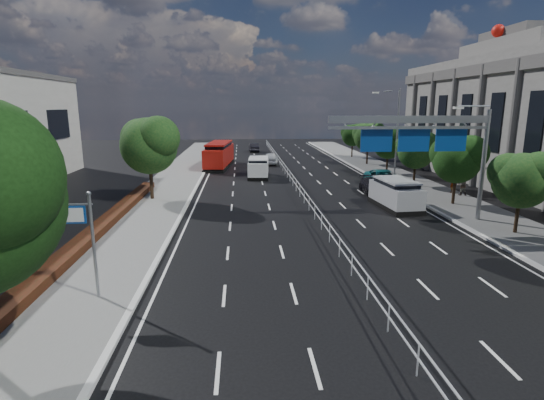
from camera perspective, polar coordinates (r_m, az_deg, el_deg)
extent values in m
plane|color=black|center=(18.16, 11.91, -11.89)|extent=(160.00, 160.00, 0.00)
cube|color=slate|center=(18.70, -25.24, -11.91)|extent=(5.00, 140.00, 0.14)
cube|color=silver|center=(17.96, -17.61, -12.27)|extent=(0.25, 140.00, 0.15)
cube|color=silver|center=(39.17, 2.96, 3.13)|extent=(0.05, 85.00, 0.05)
cube|color=silver|center=(39.25, 2.95, 2.48)|extent=(0.05, 85.00, 0.05)
cube|color=black|center=(23.58, -25.15, -6.12)|extent=(1.00, 36.00, 0.44)
cylinder|color=gray|center=(17.65, -22.81, -6.05)|extent=(0.12, 0.12, 4.20)
sphere|color=gray|center=(17.12, -23.42, 0.79)|extent=(0.18, 0.18, 0.18)
cylinder|color=gray|center=(17.39, -25.02, -0.54)|extent=(1.30, 0.07, 0.07)
cube|color=navy|center=(17.58, -25.81, -1.82)|extent=(1.35, 0.06, 0.68)
cube|color=white|center=(17.61, -25.77, -1.79)|extent=(1.20, 0.01, 0.54)
cube|color=white|center=(17.55, -25.85, -1.85)|extent=(1.20, 0.01, 0.54)
cylinder|color=gray|center=(30.34, 26.50, 4.01)|extent=(0.28, 0.28, 7.20)
cube|color=gray|center=(27.88, 18.10, 10.27)|extent=(10.20, 0.25, 0.45)
cube|color=gray|center=(27.90, 18.03, 9.24)|extent=(10.20, 0.18, 0.18)
cylinder|color=gray|center=(29.60, 25.54, 11.33)|extent=(2.00, 0.10, 0.10)
cube|color=silver|center=(29.12, 23.77, 11.29)|extent=(0.60, 0.25, 0.15)
cube|color=navy|center=(29.27, 22.91, 7.43)|extent=(2.00, 0.08, 1.40)
cube|color=white|center=(29.31, 22.87, 7.44)|extent=(1.80, 0.02, 1.20)
cube|color=navy|center=(28.26, 18.54, 7.61)|extent=(2.00, 0.08, 1.40)
cube|color=white|center=(28.31, 18.50, 7.62)|extent=(1.80, 0.02, 1.20)
cube|color=navy|center=(27.43, 13.86, 7.77)|extent=(2.00, 0.08, 1.40)
cube|color=white|center=(27.48, 13.83, 7.78)|extent=(1.80, 0.02, 1.20)
cylinder|color=gray|center=(44.76, 16.44, 8.34)|extent=(0.16, 0.16, 9.00)
cylinder|color=gray|center=(44.28, 15.30, 13.94)|extent=(0.10, 2.40, 0.10)
cube|color=silver|center=(43.90, 13.77, 13.84)|extent=(0.60, 0.25, 0.15)
cube|color=#4C4947|center=(43.75, 26.65, 15.47)|extent=(0.40, 36.00, 1.00)
sphere|color=#B2140C|center=(44.55, 28.13, 19.41)|extent=(1.10, 1.10, 1.10)
cylinder|color=black|center=(35.05, -15.94, 2.78)|extent=(0.28, 0.28, 3.50)
sphere|color=#113714|center=(34.72, -16.20, 6.99)|extent=(4.40, 4.40, 4.40)
sphere|color=#113714|center=(33.85, -15.03, 8.12)|extent=(3.30, 3.30, 3.30)
sphere|color=#113714|center=(35.49, -17.27, 7.94)|extent=(3.08, 3.08, 3.08)
cylinder|color=black|center=(28.58, 30.10, -1.54)|extent=(0.21, 0.21, 2.60)
sphere|color=#113714|center=(28.22, 30.53, 2.25)|extent=(3.20, 3.20, 3.20)
sphere|color=#113714|center=(28.14, 32.27, 3.10)|extent=(2.40, 2.40, 2.40)
sphere|color=#113714|center=(28.24, 29.14, 3.27)|extent=(2.24, 2.24, 2.24)
cylinder|color=black|center=(34.84, 23.30, 1.59)|extent=(0.22, 0.22, 2.80)
sphere|color=black|center=(34.54, 23.60, 4.96)|extent=(3.50, 3.50, 3.50)
sphere|color=black|center=(34.36, 25.12, 5.73)|extent=(2.62, 2.62, 2.62)
sphere|color=black|center=(34.68, 22.36, 5.84)|extent=(2.45, 2.45, 2.45)
cylinder|color=black|center=(41.54, 18.60, 3.52)|extent=(0.22, 0.22, 2.70)
sphere|color=#113714|center=(41.30, 18.80, 6.26)|extent=(3.30, 3.30, 3.30)
sphere|color=#113714|center=(41.06, 19.97, 6.90)|extent=(2.48, 2.48, 2.47)
sphere|color=#113714|center=(41.49, 17.84, 6.95)|extent=(2.31, 2.31, 2.31)
cylinder|color=black|center=(48.48, 15.22, 4.93)|extent=(0.21, 0.21, 2.65)
sphere|color=black|center=(48.27, 15.35, 7.23)|extent=(3.20, 3.20, 3.20)
sphere|color=black|center=(47.99, 16.31, 7.78)|extent=(2.40, 2.40, 2.40)
sphere|color=black|center=(48.50, 14.57, 7.80)|extent=(2.24, 2.24, 2.24)
cylinder|color=black|center=(55.54, 12.69, 6.09)|extent=(0.23, 0.23, 2.85)
sphere|color=#113714|center=(55.35, 12.79, 8.26)|extent=(3.60, 3.60, 3.60)
sphere|color=#113714|center=(55.02, 13.71, 8.79)|extent=(2.70, 2.70, 2.70)
sphere|color=#113714|center=(55.66, 12.03, 8.79)|extent=(2.52, 2.52, 2.52)
cylinder|color=black|center=(62.73, 10.71, 6.78)|extent=(0.21, 0.21, 2.60)
sphere|color=black|center=(62.57, 10.79, 8.54)|extent=(3.10, 3.10, 3.10)
sphere|color=black|center=(62.26, 11.48, 8.97)|extent=(2.32, 2.33, 2.32)
sphere|color=black|center=(62.86, 10.21, 8.96)|extent=(2.17, 2.17, 2.17)
cube|color=black|center=(44.93, -1.82, 3.30)|extent=(2.43, 4.95, 0.34)
cube|color=white|center=(44.80, -1.83, 4.35)|extent=(2.38, 4.85, 1.42)
cube|color=black|center=(44.71, -1.84, 5.25)|extent=(2.12, 3.52, 0.63)
cube|color=white|center=(44.67, -1.84, 5.64)|extent=(2.23, 3.81, 0.13)
cylinder|color=black|center=(43.41, -3.02, 3.20)|extent=(0.35, 0.73, 0.71)
cylinder|color=black|center=(43.35, -0.76, 3.20)|extent=(0.35, 0.73, 0.71)
cylinder|color=black|center=(46.47, -2.82, 3.83)|extent=(0.35, 0.73, 0.71)
cylinder|color=black|center=(46.42, -0.70, 3.83)|extent=(0.35, 0.73, 0.71)
cube|color=black|center=(52.76, -7.07, 4.58)|extent=(3.46, 10.36, 0.30)
cube|color=maroon|center=(52.60, -7.11, 5.99)|extent=(3.39, 10.16, 2.06)
cube|color=black|center=(52.49, -7.14, 7.11)|extent=(2.91, 7.36, 0.91)
cube|color=maroon|center=(52.45, -7.15, 7.60)|extent=(3.07, 7.97, 0.18)
cylinder|color=black|center=(49.70, -8.78, 4.22)|extent=(0.33, 0.65, 0.63)
cylinder|color=black|center=(49.37, -6.50, 4.23)|extent=(0.33, 0.65, 0.63)
cylinder|color=black|center=(56.12, -7.58, 5.21)|extent=(0.33, 0.65, 0.63)
cylinder|color=black|center=(55.83, -5.55, 5.22)|extent=(0.33, 0.65, 0.63)
imported|color=silver|center=(54.98, -0.16, 5.63)|extent=(2.20, 4.59, 1.51)
imported|color=black|center=(70.01, -2.46, 7.06)|extent=(1.67, 4.17, 1.35)
cube|color=black|center=(32.74, 16.19, -0.72)|extent=(2.62, 5.33, 0.35)
cube|color=#96989D|center=(32.56, 16.28, 0.74)|extent=(2.57, 5.23, 1.46)
cube|color=black|center=(32.42, 16.36, 2.00)|extent=(2.28, 3.80, 0.64)
cube|color=#96989D|center=(32.37, 16.39, 2.56)|extent=(2.39, 4.11, 0.13)
cylinder|color=black|center=(30.85, 15.99, -1.16)|extent=(0.37, 0.75, 0.73)
cylinder|color=black|center=(31.64, 18.96, -1.02)|extent=(0.37, 0.75, 0.73)
cylinder|color=black|center=(33.82, 13.64, 0.17)|extent=(0.37, 0.75, 0.73)
cylinder|color=black|center=(34.55, 16.40, 0.27)|extent=(0.37, 0.75, 0.73)
imported|color=#17646B|center=(40.60, 14.76, 2.76)|extent=(2.85, 5.76, 1.57)
imported|color=black|center=(37.26, 13.61, 1.79)|extent=(2.10, 4.74, 1.35)
imported|color=gray|center=(39.28, 23.15, 2.14)|extent=(0.73, 0.63, 1.70)
imported|color=gray|center=(38.48, 24.18, 1.81)|extent=(0.91, 0.77, 1.65)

